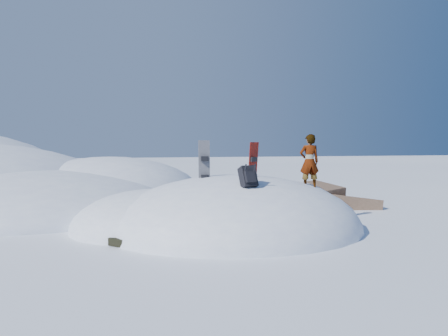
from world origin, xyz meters
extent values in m
plane|color=white|center=(0.00, 0.00, 0.00)|extent=(120.00, 120.00, 0.00)
ellipsoid|color=white|center=(0.00, 0.00, 0.00)|extent=(7.00, 6.00, 3.00)
ellipsoid|color=white|center=(-2.20, 0.60, 0.00)|extent=(4.40, 4.00, 2.20)
ellipsoid|color=white|center=(1.80, 0.80, 0.00)|extent=(3.60, 3.20, 2.50)
ellipsoid|color=white|center=(-6.00, 5.00, 0.00)|extent=(10.00, 9.00, 2.80)
ellipsoid|color=white|center=(-3.50, 7.50, 0.00)|extent=(8.00, 8.00, 3.60)
ellipsoid|color=white|center=(-5.50, 4.00, 0.00)|extent=(6.00, 5.00, 1.80)
cube|color=brown|center=(3.60, 3.40, 0.10)|extent=(2.82, 2.41, 1.62)
cube|color=brown|center=(5.20, 3.00, -0.10)|extent=(2.16, 1.80, 1.33)
cube|color=brown|center=(4.20, 4.60, 0.00)|extent=(2.08, 2.01, 1.10)
ellipsoid|color=white|center=(3.20, 2.40, 0.00)|extent=(3.20, 2.40, 1.00)
cube|color=red|center=(0.39, -0.30, 1.63)|extent=(0.33, 0.27, 1.51)
cube|color=black|center=(0.39, -0.36, 1.94)|extent=(0.21, 0.18, 0.13)
cube|color=black|center=(0.39, -0.36, 1.48)|extent=(0.21, 0.18, 0.13)
cube|color=black|center=(-0.85, 0.06, 1.62)|extent=(0.31, 0.14, 1.64)
cube|color=black|center=(-0.85, 0.00, 1.95)|extent=(0.20, 0.12, 0.14)
cube|color=black|center=(-0.85, 0.00, 1.46)|extent=(0.20, 0.12, 0.14)
cube|color=black|center=(-0.05, -1.34, 1.55)|extent=(0.45, 0.50, 0.57)
cube|color=black|center=(-0.05, -1.50, 1.57)|extent=(0.29, 0.26, 0.31)
cylinder|color=black|center=(-0.16, -1.48, 1.68)|extent=(0.04, 0.21, 0.38)
cylinder|color=black|center=(0.07, -1.48, 1.68)|extent=(0.04, 0.21, 0.38)
cube|color=black|center=(-2.95, -1.07, 0.10)|extent=(0.77, 0.77, 0.18)
cube|color=black|center=(-2.66, -0.88, 0.18)|extent=(0.38, 0.30, 0.12)
imported|color=slate|center=(2.33, 0.38, 1.82)|extent=(0.62, 0.43, 1.60)
camera|label=1|loc=(-3.05, -11.40, 2.37)|focal=35.00mm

